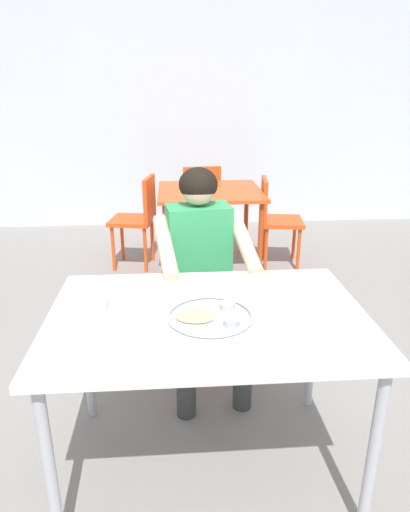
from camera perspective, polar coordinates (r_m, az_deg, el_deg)
ground_plane at (r=2.29m, az=0.98°, el=-24.75°), size 12.00×12.00×0.05m
back_wall at (r=5.54m, az=-2.83°, el=21.47°), size 12.00×0.12×3.40m
table_foreground at (r=1.84m, az=0.32°, el=-9.24°), size 1.26×0.85×0.76m
thali_tray at (r=1.76m, az=0.65°, el=-7.58°), size 0.34×0.34×0.03m
drinking_cup at (r=1.85m, az=-13.35°, el=-5.21°), size 0.07×0.07×0.10m
chair_foreground at (r=2.71m, az=-1.22°, el=-3.56°), size 0.45×0.47×0.88m
diner_foreground at (r=2.42m, az=-0.39°, el=-0.81°), size 0.55×0.59×1.22m
table_background_red at (r=4.14m, az=0.61°, el=7.27°), size 0.93×0.89×0.74m
chair_red_left at (r=4.22m, az=-8.29°, el=5.18°), size 0.44×0.44×0.85m
chair_red_right at (r=4.27m, az=8.74°, el=5.11°), size 0.43×0.44×0.83m
chair_red_far at (r=4.79m, az=-0.61°, el=7.25°), size 0.45×0.48×0.86m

